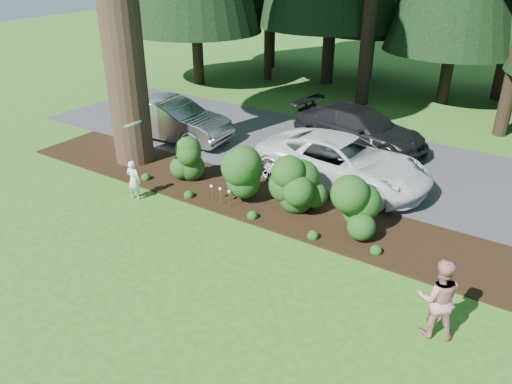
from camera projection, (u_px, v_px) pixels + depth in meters
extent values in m
plane|color=#2A601B|center=(169.00, 249.00, 11.78)|extent=(80.00, 80.00, 0.00)
cube|color=black|center=(247.00, 196.00, 14.19)|extent=(16.00, 2.50, 0.05)
cube|color=#38383A|center=(316.00, 151.00, 17.37)|extent=(22.00, 6.00, 0.03)
sphere|color=#214816|center=(191.00, 161.00, 14.87)|extent=(1.08, 1.08, 1.08)
cylinder|color=black|center=(192.00, 177.00, 15.09)|extent=(0.08, 0.08, 0.30)
sphere|color=#214816|center=(236.00, 168.00, 13.70)|extent=(1.35, 1.35, 1.35)
cylinder|color=black|center=(236.00, 194.00, 14.05)|extent=(0.08, 0.08, 0.30)
sphere|color=#214816|center=(298.00, 183.00, 13.08)|extent=(1.26, 1.26, 1.26)
cylinder|color=black|center=(297.00, 206.00, 13.38)|extent=(0.08, 0.08, 0.30)
sphere|color=#214816|center=(359.00, 208.00, 12.09)|extent=(1.17, 1.17, 1.17)
cylinder|color=black|center=(357.00, 228.00, 12.34)|extent=(0.08, 0.08, 0.30)
cylinder|color=#214816|center=(212.00, 195.00, 13.76)|extent=(0.01, 0.01, 0.50)
sphere|color=white|center=(211.00, 186.00, 13.64)|extent=(0.09, 0.09, 0.09)
cylinder|color=#214816|center=(221.00, 198.00, 13.61)|extent=(0.01, 0.01, 0.50)
sphere|color=white|center=(220.00, 189.00, 13.49)|extent=(0.09, 0.09, 0.09)
cylinder|color=#214816|center=(229.00, 200.00, 13.46)|extent=(0.01, 0.01, 0.50)
sphere|color=white|center=(229.00, 192.00, 13.34)|extent=(0.09, 0.09, 0.09)
cylinder|color=black|center=(368.00, 1.00, 20.41)|extent=(0.50, 0.50, 8.75)
imported|color=#A5A5AA|center=(172.00, 119.00, 18.08)|extent=(4.59, 1.96, 1.47)
imported|color=silver|center=(343.00, 162.00, 14.59)|extent=(5.33, 2.73, 1.44)
imported|color=black|center=(360.00, 129.00, 17.27)|extent=(5.07, 2.64, 1.40)
imported|color=white|center=(134.00, 180.00, 13.87)|extent=(0.46, 0.34, 1.15)
imported|color=#AE1723|center=(438.00, 298.00, 8.87)|extent=(0.95, 0.86, 1.60)
cylinder|color=#19728B|center=(132.00, 124.00, 13.44)|extent=(0.52, 0.53, 0.19)
cylinder|color=#DD5612|center=(132.00, 123.00, 13.44)|extent=(0.36, 0.37, 0.13)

